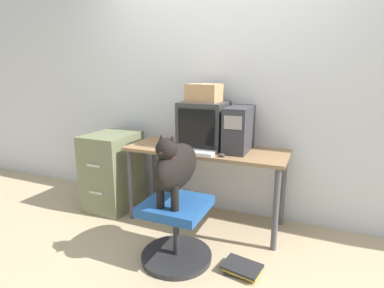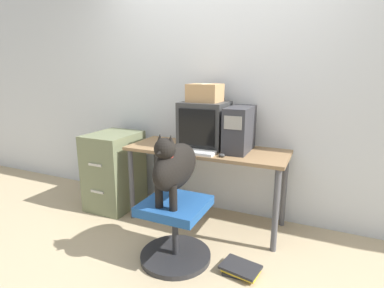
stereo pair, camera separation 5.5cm
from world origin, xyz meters
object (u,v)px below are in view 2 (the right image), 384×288
Objects in this scene: cardboard_box at (205,93)px; crt_monitor at (205,124)px; filing_cabinet at (115,170)px; book_stack_floor at (240,269)px; keyboard at (193,152)px; office_chair at (175,229)px; dog at (175,166)px; pc_tower at (239,129)px.

crt_monitor is at bearing -90.00° from cardboard_box.
filing_cabinet is 1.71m from book_stack_floor.
keyboard is 1.41× the size of cardboard_box.
dog reaches higher than office_chair.
pc_tower is at bearing 35.62° from keyboard.
pc_tower is (0.35, -0.02, -0.01)m from crt_monitor.
keyboard is 0.72× the size of dog.
crt_monitor is 0.99× the size of pc_tower.
keyboard is at bearing -7.57° from filing_cabinet.
book_stack_floor is (1.57, -0.56, -0.37)m from filing_cabinet.
crt_monitor reaches higher than keyboard.
pc_tower is 0.75× the size of dog.
keyboard reaches higher than office_chair.
pc_tower is 1.42× the size of book_stack_floor.
crt_monitor is 1.14m from filing_cabinet.
book_stack_floor is (0.23, -0.68, -0.91)m from pc_tower.
crt_monitor is at bearing 94.54° from office_chair.
pc_tower is at bearing 67.97° from office_chair.
keyboard is 0.50× the size of filing_cabinet.
crt_monitor reaches higher than filing_cabinet.
crt_monitor is at bearing 89.31° from keyboard.
keyboard is at bearing -90.69° from crt_monitor.
pc_tower is 1.16m from book_stack_floor.
filing_cabinet is (-1.34, -0.12, -0.54)m from pc_tower.
keyboard is at bearing 97.61° from dog.
keyboard is 0.69m from office_chair.
dog is at bearing 90.00° from office_chair.
cardboard_box reaches higher than crt_monitor.
crt_monitor is 1.05× the size of keyboard.
crt_monitor is at bearing 7.85° from filing_cabinet.
dog is 0.90m from book_stack_floor.
keyboard is at bearing -90.68° from cardboard_box.
office_chair is at bearing -29.44° from filing_cabinet.
crt_monitor is 0.53× the size of filing_cabinet.
filing_cabinet is 2.81× the size of cardboard_box.
book_stack_floor is (0.58, -0.70, -1.22)m from cardboard_box.
dog is at bearing -82.39° from keyboard.
pc_tower is 0.47m from keyboard.
office_chair is 0.56m from book_stack_floor.
crt_monitor is at bearing 94.56° from dog.
dog is (-0.29, -0.71, -0.18)m from pc_tower.
filing_cabinet is (-0.99, -0.14, -0.55)m from crt_monitor.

